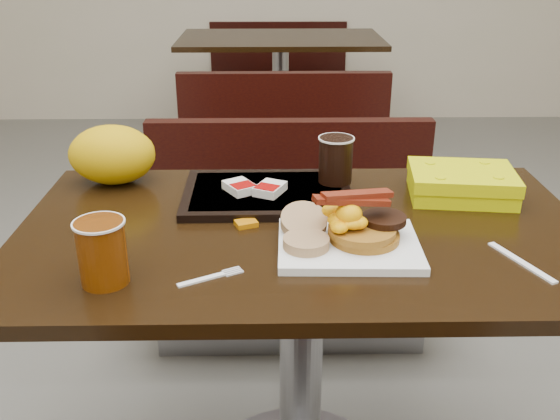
{
  "coord_description": "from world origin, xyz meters",
  "views": [
    {
      "loc": [
        -0.07,
        -1.17,
        1.31
      ],
      "look_at": [
        -0.05,
        -0.02,
        0.8
      ],
      "focal_mm": 39.66,
      "sensor_mm": 36.0,
      "label": 1
    }
  ],
  "objects_px": {
    "pancake_stack": "(364,233)",
    "hashbrown_sleeve_left": "(240,187)",
    "table_far": "(280,99)",
    "hashbrown_sleeve_right": "(270,189)",
    "tray": "(268,194)",
    "platter": "(349,245)",
    "coffee_cup_near": "(102,252)",
    "bench_far_s": "(283,135)",
    "clamshell": "(462,183)",
    "knife": "(521,262)",
    "paper_bag": "(112,155)",
    "bench_far_n": "(279,77)",
    "coffee_cup_far": "(336,160)",
    "table_near": "(301,371)",
    "bench_near_n": "(291,241)",
    "fork": "(201,280)"
  },
  "relations": [
    {
      "from": "pancake_stack",
      "to": "hashbrown_sleeve_left",
      "type": "xyz_separation_m",
      "value": [
        -0.25,
        0.25,
        -0.0
      ]
    },
    {
      "from": "table_far",
      "to": "hashbrown_sleeve_right",
      "type": "bearing_deg",
      "value": -91.63
    },
    {
      "from": "tray",
      "to": "hashbrown_sleeve_left",
      "type": "distance_m",
      "value": 0.07
    },
    {
      "from": "platter",
      "to": "coffee_cup_near",
      "type": "xyz_separation_m",
      "value": [
        -0.44,
        -0.12,
        0.05
      ]
    },
    {
      "from": "bench_far_s",
      "to": "clamshell",
      "type": "xyz_separation_m",
      "value": [
        0.38,
        -1.74,
        0.42
      ]
    },
    {
      "from": "table_far",
      "to": "bench_far_s",
      "type": "distance_m",
      "value": 0.7
    },
    {
      "from": "knife",
      "to": "paper_bag",
      "type": "xyz_separation_m",
      "value": [
        -0.85,
        0.43,
        0.07
      ]
    },
    {
      "from": "coffee_cup_near",
      "to": "knife",
      "type": "height_order",
      "value": "coffee_cup_near"
    },
    {
      "from": "hashbrown_sleeve_right",
      "to": "bench_far_n",
      "type": "bearing_deg",
      "value": 114.65
    },
    {
      "from": "coffee_cup_far",
      "to": "table_near",
      "type": "bearing_deg",
      "value": -112.05
    },
    {
      "from": "platter",
      "to": "clamshell",
      "type": "relative_size",
      "value": 1.15
    },
    {
      "from": "bench_far_s",
      "to": "coffee_cup_near",
      "type": "relative_size",
      "value": 8.5
    },
    {
      "from": "knife",
      "to": "platter",
      "type": "bearing_deg",
      "value": -123.24
    },
    {
      "from": "bench_near_n",
      "to": "knife",
      "type": "bearing_deg",
      "value": -65.1
    },
    {
      "from": "knife",
      "to": "hashbrown_sleeve_left",
      "type": "distance_m",
      "value": 0.63
    },
    {
      "from": "coffee_cup_near",
      "to": "table_far",
      "type": "bearing_deg",
      "value": 82.69
    },
    {
      "from": "table_near",
      "to": "hashbrown_sleeve_right",
      "type": "xyz_separation_m",
      "value": [
        -0.07,
        0.14,
        0.4
      ]
    },
    {
      "from": "bench_near_n",
      "to": "bench_far_s",
      "type": "height_order",
      "value": "same"
    },
    {
      "from": "table_near",
      "to": "fork",
      "type": "relative_size",
      "value": 9.72
    },
    {
      "from": "platter",
      "to": "paper_bag",
      "type": "relative_size",
      "value": 1.31
    },
    {
      "from": "fork",
      "to": "table_far",
      "type": "bearing_deg",
      "value": 58.32
    },
    {
      "from": "table_far",
      "to": "bench_far_n",
      "type": "distance_m",
      "value": 0.7
    },
    {
      "from": "bench_near_n",
      "to": "fork",
      "type": "distance_m",
      "value": 1.01
    },
    {
      "from": "pancake_stack",
      "to": "paper_bag",
      "type": "bearing_deg",
      "value": 148.04
    },
    {
      "from": "hashbrown_sleeve_right",
      "to": "clamshell",
      "type": "relative_size",
      "value": 0.32
    },
    {
      "from": "bench_far_s",
      "to": "fork",
      "type": "relative_size",
      "value": 8.1
    },
    {
      "from": "paper_bag",
      "to": "knife",
      "type": "bearing_deg",
      "value": -26.51
    },
    {
      "from": "bench_far_n",
      "to": "pancake_stack",
      "type": "height_order",
      "value": "pancake_stack"
    },
    {
      "from": "bench_near_n",
      "to": "hashbrown_sleeve_right",
      "type": "distance_m",
      "value": 0.7
    },
    {
      "from": "hashbrown_sleeve_right",
      "to": "table_far",
      "type": "bearing_deg",
      "value": 114.29
    },
    {
      "from": "bench_near_n",
      "to": "platter",
      "type": "relative_size",
      "value": 3.66
    },
    {
      "from": "hashbrown_sleeve_right",
      "to": "paper_bag",
      "type": "height_order",
      "value": "paper_bag"
    },
    {
      "from": "bench_far_s",
      "to": "tray",
      "type": "distance_m",
      "value": 1.78
    },
    {
      "from": "bench_near_n",
      "to": "coffee_cup_near",
      "type": "relative_size",
      "value": 8.5
    },
    {
      "from": "platter",
      "to": "coffee_cup_far",
      "type": "height_order",
      "value": "coffee_cup_far"
    },
    {
      "from": "pancake_stack",
      "to": "tray",
      "type": "distance_m",
      "value": 0.32
    },
    {
      "from": "bench_far_s",
      "to": "paper_bag",
      "type": "bearing_deg",
      "value": -105.46
    },
    {
      "from": "pancake_stack",
      "to": "bench_near_n",
      "type": "bearing_deg",
      "value": 98.22
    },
    {
      "from": "bench_near_n",
      "to": "tray",
      "type": "bearing_deg",
      "value": -97.97
    },
    {
      "from": "pancake_stack",
      "to": "clamshell",
      "type": "xyz_separation_m",
      "value": [
        0.26,
        0.25,
        0.0
      ]
    },
    {
      "from": "hashbrown_sleeve_left",
      "to": "clamshell",
      "type": "bearing_deg",
      "value": -31.34
    },
    {
      "from": "tray",
      "to": "clamshell",
      "type": "xyz_separation_m",
      "value": [
        0.45,
        -0.0,
        0.02
      ]
    },
    {
      "from": "bench_far_s",
      "to": "paper_bag",
      "type": "xyz_separation_m",
      "value": [
        -0.45,
        -1.64,
        0.46
      ]
    },
    {
      "from": "coffee_cup_near",
      "to": "paper_bag",
      "type": "bearing_deg",
      "value": 100.77
    },
    {
      "from": "coffee_cup_far",
      "to": "clamshell",
      "type": "bearing_deg",
      "value": -10.19
    },
    {
      "from": "bench_near_n",
      "to": "clamshell",
      "type": "bearing_deg",
      "value": -55.0
    },
    {
      "from": "tray",
      "to": "knife",
      "type": "bearing_deg",
      "value": -34.88
    },
    {
      "from": "bench_far_n",
      "to": "tray",
      "type": "relative_size",
      "value": 2.57
    },
    {
      "from": "coffee_cup_near",
      "to": "clamshell",
      "type": "bearing_deg",
      "value": 27.1
    },
    {
      "from": "bench_far_s",
      "to": "clamshell",
      "type": "distance_m",
      "value": 1.83
    }
  ]
}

